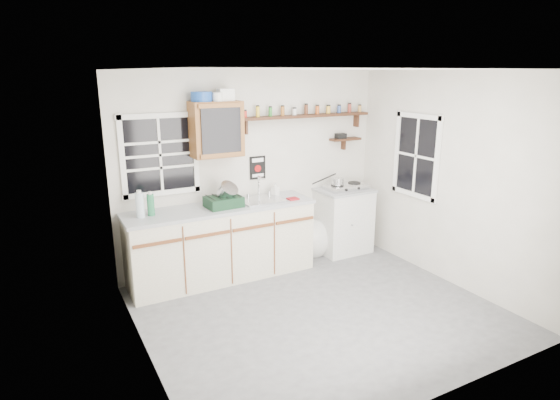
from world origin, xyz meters
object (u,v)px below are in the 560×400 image
at_px(main_cabinet, 222,242).
at_px(upper_cabinet, 216,129).
at_px(dish_rack, 225,198).
at_px(hotplate, 346,187).
at_px(spice_shelf, 306,115).
at_px(right_cabinet, 343,220).

height_order(main_cabinet, upper_cabinet, upper_cabinet).
height_order(upper_cabinet, dish_rack, upper_cabinet).
relative_size(upper_cabinet, hotplate, 1.11).
bearing_deg(main_cabinet, spice_shelf, 9.22).
bearing_deg(upper_cabinet, main_cabinet, -103.68).
bearing_deg(right_cabinet, hotplate, -62.06).
bearing_deg(upper_cabinet, hotplate, -4.37).
bearing_deg(spice_shelf, dish_rack, -168.94).
relative_size(right_cabinet, upper_cabinet, 1.40).
relative_size(main_cabinet, hotplate, 3.96).
xyz_separation_m(main_cabinet, upper_cabinet, (0.03, 0.14, 1.36)).
bearing_deg(dish_rack, right_cabinet, -0.98).
bearing_deg(right_cabinet, spice_shelf, 160.25).
distance_m(upper_cabinet, hotplate, 2.02).
xyz_separation_m(spice_shelf, dish_rack, (-1.27, -0.25, -0.91)).
relative_size(right_cabinet, spice_shelf, 0.48).
relative_size(upper_cabinet, spice_shelf, 0.34).
bearing_deg(spice_shelf, hotplate, -21.27).
distance_m(upper_cabinet, spice_shelf, 1.28).
height_order(right_cabinet, dish_rack, dish_rack).
bearing_deg(dish_rack, spice_shelf, 8.14).
bearing_deg(dish_rack, main_cabinet, 136.35).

